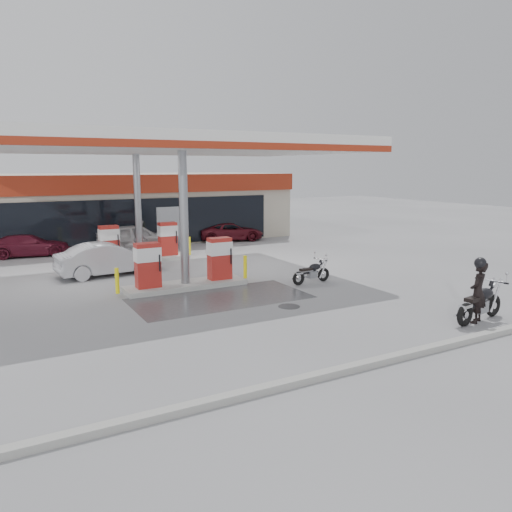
# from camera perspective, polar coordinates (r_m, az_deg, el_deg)

# --- Properties ---
(ground) EXTENTS (90.00, 90.00, 0.00)m
(ground) POSITION_cam_1_polar(r_m,az_deg,el_deg) (16.93, -5.62, -5.04)
(ground) COLOR gray
(ground) RESTS_ON ground
(wet_patch) EXTENTS (6.00, 3.00, 0.00)m
(wet_patch) POSITION_cam_1_polar(r_m,az_deg,el_deg) (17.13, -4.08, -4.83)
(wet_patch) COLOR #4C4C4F
(wet_patch) RESTS_ON ground
(drain_cover) EXTENTS (0.70, 0.70, 0.01)m
(drain_cover) POSITION_cam_1_polar(r_m,az_deg,el_deg) (16.13, 3.80, -5.77)
(drain_cover) COLOR #38383A
(drain_cover) RESTS_ON ground
(kerb) EXTENTS (28.00, 0.25, 0.15)m
(kerb) POSITION_cam_1_polar(r_m,az_deg,el_deg) (11.16, 9.12, -12.93)
(kerb) COLOR gray
(kerb) RESTS_ON ground
(store_building) EXTENTS (22.00, 8.22, 4.00)m
(store_building) POSITION_cam_1_polar(r_m,az_deg,el_deg) (31.72, -17.19, 5.35)
(store_building) COLOR #B4AB96
(store_building) RESTS_ON ground
(canopy) EXTENTS (16.00, 10.02, 5.51)m
(canopy) POSITION_cam_1_polar(r_m,az_deg,el_deg) (21.05, -11.39, 12.27)
(canopy) COLOR silver
(canopy) RESTS_ON ground
(pump_island_near) EXTENTS (5.14, 1.30, 1.78)m
(pump_island_near) POSITION_cam_1_polar(r_m,az_deg,el_deg) (18.58, -8.10, -1.47)
(pump_island_near) COLOR #9E9E99
(pump_island_near) RESTS_ON ground
(pump_island_far) EXTENTS (5.14, 1.30, 1.78)m
(pump_island_far) POSITION_cam_1_polar(r_m,az_deg,el_deg) (24.20, -13.17, 1.07)
(pump_island_far) COLOR #9E9E99
(pump_island_far) RESTS_ON ground
(main_motorcycle) EXTENTS (2.24, 0.86, 1.15)m
(main_motorcycle) POSITION_cam_1_polar(r_m,az_deg,el_deg) (15.89, 24.27, -5.02)
(main_motorcycle) COLOR black
(main_motorcycle) RESTS_ON ground
(biker_main) EXTENTS (0.77, 0.67, 1.79)m
(biker_main) POSITION_cam_1_polar(r_m,az_deg,el_deg) (15.63, 24.04, -3.79)
(biker_main) COLOR black
(biker_main) RESTS_ON ground
(parked_motorcycle) EXTENTS (1.77, 0.68, 0.91)m
(parked_motorcycle) POSITION_cam_1_polar(r_m,az_deg,el_deg) (19.30, 6.41, -1.93)
(parked_motorcycle) COLOR black
(parked_motorcycle) RESTS_ON ground
(sedan_white) EXTENTS (4.26, 1.89, 1.43)m
(sedan_white) POSITION_cam_1_polar(r_m,az_deg,el_deg) (27.45, -13.48, 2.12)
(sedan_white) COLOR #BBBBBD
(sedan_white) RESTS_ON ground
(attendant) EXTENTS (0.80, 0.97, 1.85)m
(attendant) POSITION_cam_1_polar(r_m,az_deg,el_deg) (25.44, -13.08, 1.99)
(attendant) COLOR #57585C
(attendant) RESTS_ON ground
(hatchback_silver) EXTENTS (4.23, 1.78, 1.36)m
(hatchback_silver) POSITION_cam_1_polar(r_m,az_deg,el_deg) (21.44, -16.51, -0.32)
(hatchback_silver) COLOR #A9AAB1
(hatchback_silver) RESTS_ON ground
(parked_car_left) EXTENTS (4.06, 2.01, 1.13)m
(parked_car_left) POSITION_cam_1_polar(r_m,az_deg,el_deg) (27.38, -24.57, 1.14)
(parked_car_left) COLOR #581323
(parked_car_left) RESTS_ON ground
(parked_car_right) EXTENTS (4.26, 2.64, 1.10)m
(parked_car_right) POSITION_cam_1_polar(r_m,az_deg,el_deg) (30.31, -2.90, 2.82)
(parked_car_right) COLOR #5B141E
(parked_car_right) RESTS_ON ground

